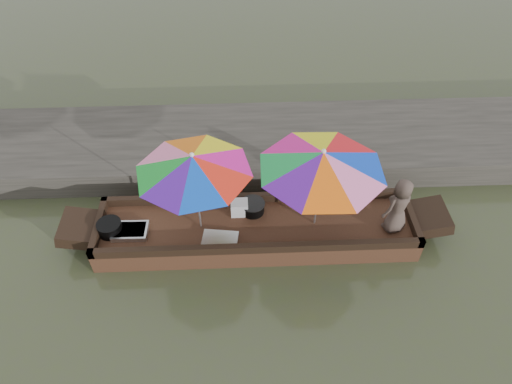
{
  "coord_description": "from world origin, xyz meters",
  "views": [
    {
      "loc": [
        -0.21,
        -4.91,
        5.98
      ],
      "look_at": [
        0.0,
        0.1,
        1.0
      ],
      "focal_mm": 32.0,
      "sensor_mm": 36.0,
      "label": 1
    }
  ],
  "objects_px": {
    "umbrella_stern": "(319,189)",
    "charcoal_grill": "(253,207)",
    "tray_scallop": "(220,241)",
    "cooking_pot": "(110,228)",
    "umbrella_bow": "(197,193)",
    "tray_crayfish": "(130,231)",
    "supply_bag": "(239,208)",
    "vendor": "(399,206)",
    "boat_hull": "(256,231)"
  },
  "relations": [
    {
      "from": "umbrella_stern",
      "to": "charcoal_grill",
      "type": "bearing_deg",
      "value": 163.36
    },
    {
      "from": "tray_scallop",
      "to": "charcoal_grill",
      "type": "xyz_separation_m",
      "value": [
        0.54,
        0.64,
        0.06
      ]
    },
    {
      "from": "cooking_pot",
      "to": "umbrella_bow",
      "type": "height_order",
      "value": "umbrella_bow"
    },
    {
      "from": "tray_crayfish",
      "to": "supply_bag",
      "type": "xyz_separation_m",
      "value": [
        1.76,
        0.36,
        0.09
      ]
    },
    {
      "from": "cooking_pot",
      "to": "charcoal_grill",
      "type": "distance_m",
      "value": 2.33
    },
    {
      "from": "umbrella_bow",
      "to": "umbrella_stern",
      "type": "bearing_deg",
      "value": 0.0
    },
    {
      "from": "vendor",
      "to": "tray_crayfish",
      "type": "bearing_deg",
      "value": -28.83
    },
    {
      "from": "cooking_pot",
      "to": "vendor",
      "type": "bearing_deg",
      "value": -1.26
    },
    {
      "from": "supply_bag",
      "to": "umbrella_bow",
      "type": "xyz_separation_m",
      "value": [
        -0.63,
        -0.27,
        0.65
      ]
    },
    {
      "from": "boat_hull",
      "to": "tray_scallop",
      "type": "height_order",
      "value": "tray_scallop"
    },
    {
      "from": "charcoal_grill",
      "to": "umbrella_stern",
      "type": "relative_size",
      "value": 0.2
    },
    {
      "from": "cooking_pot",
      "to": "charcoal_grill",
      "type": "xyz_separation_m",
      "value": [
        2.3,
        0.36,
        -0.01
      ]
    },
    {
      "from": "boat_hull",
      "to": "vendor",
      "type": "bearing_deg",
      "value": -4.16
    },
    {
      "from": "tray_crayfish",
      "to": "umbrella_bow",
      "type": "xyz_separation_m",
      "value": [
        1.12,
        0.1,
        0.73
      ]
    },
    {
      "from": "vendor",
      "to": "boat_hull",
      "type": "bearing_deg",
      "value": -32.1
    },
    {
      "from": "boat_hull",
      "to": "umbrella_stern",
      "type": "distance_m",
      "value": 1.35
    },
    {
      "from": "charcoal_grill",
      "to": "tray_crayfish",
      "type": "bearing_deg",
      "value": -168.76
    },
    {
      "from": "boat_hull",
      "to": "tray_scallop",
      "type": "xyz_separation_m",
      "value": [
        -0.59,
        -0.34,
        0.21
      ]
    },
    {
      "from": "vendor",
      "to": "umbrella_stern",
      "type": "xyz_separation_m",
      "value": [
        -1.25,
        0.16,
        0.26
      ]
    },
    {
      "from": "tray_scallop",
      "to": "umbrella_bow",
      "type": "height_order",
      "value": "umbrella_bow"
    },
    {
      "from": "boat_hull",
      "to": "vendor",
      "type": "height_order",
      "value": "vendor"
    },
    {
      "from": "charcoal_grill",
      "to": "umbrella_stern",
      "type": "distance_m",
      "value": 1.25
    },
    {
      "from": "umbrella_stern",
      "to": "tray_scallop",
      "type": "bearing_deg",
      "value": -167.62
    },
    {
      "from": "cooking_pot",
      "to": "umbrella_bow",
      "type": "bearing_deg",
      "value": 2.39
    },
    {
      "from": "boat_hull",
      "to": "tray_scallop",
      "type": "bearing_deg",
      "value": -150.11
    },
    {
      "from": "tray_crayfish",
      "to": "vendor",
      "type": "relative_size",
      "value": 0.54
    },
    {
      "from": "charcoal_grill",
      "to": "vendor",
      "type": "distance_m",
      "value": 2.34
    },
    {
      "from": "vendor",
      "to": "umbrella_bow",
      "type": "bearing_deg",
      "value": -30.9
    },
    {
      "from": "vendor",
      "to": "umbrella_bow",
      "type": "height_order",
      "value": "umbrella_bow"
    },
    {
      "from": "umbrella_bow",
      "to": "umbrella_stern",
      "type": "distance_m",
      "value": 1.86
    },
    {
      "from": "tray_scallop",
      "to": "umbrella_stern",
      "type": "xyz_separation_m",
      "value": [
        1.54,
        0.34,
        0.74
      ]
    },
    {
      "from": "boat_hull",
      "to": "umbrella_bow",
      "type": "bearing_deg",
      "value": 180.0
    },
    {
      "from": "supply_bag",
      "to": "tray_scallop",
      "type": "bearing_deg",
      "value": -117.96
    },
    {
      "from": "tray_scallop",
      "to": "vendor",
      "type": "height_order",
      "value": "vendor"
    },
    {
      "from": "tray_crayfish",
      "to": "tray_scallop",
      "type": "relative_size",
      "value": 1.0
    },
    {
      "from": "tray_crayfish",
      "to": "umbrella_stern",
      "type": "bearing_deg",
      "value": 1.83
    },
    {
      "from": "tray_scallop",
      "to": "cooking_pot",
      "type": "bearing_deg",
      "value": 170.99
    },
    {
      "from": "boat_hull",
      "to": "tray_crayfish",
      "type": "distance_m",
      "value": 2.04
    },
    {
      "from": "umbrella_stern",
      "to": "vendor",
      "type": "bearing_deg",
      "value": -7.3
    },
    {
      "from": "tray_crayfish",
      "to": "umbrella_bow",
      "type": "bearing_deg",
      "value": 4.83
    },
    {
      "from": "tray_scallop",
      "to": "vendor",
      "type": "xyz_separation_m",
      "value": [
        2.79,
        0.18,
        0.48
      ]
    },
    {
      "from": "tray_scallop",
      "to": "umbrella_stern",
      "type": "height_order",
      "value": "umbrella_stern"
    },
    {
      "from": "supply_bag",
      "to": "cooking_pot",
      "type": "bearing_deg",
      "value": -171.08
    },
    {
      "from": "charcoal_grill",
      "to": "umbrella_bow",
      "type": "bearing_deg",
      "value": -160.78
    },
    {
      "from": "boat_hull",
      "to": "umbrella_stern",
      "type": "xyz_separation_m",
      "value": [
        0.95,
        0.0,
        0.95
      ]
    },
    {
      "from": "cooking_pot",
      "to": "umbrella_bow",
      "type": "xyz_separation_m",
      "value": [
        1.44,
        0.06,
        0.67
      ]
    },
    {
      "from": "tray_crayfish",
      "to": "umbrella_stern",
      "type": "relative_size",
      "value": 0.29
    },
    {
      "from": "vendor",
      "to": "umbrella_stern",
      "type": "relative_size",
      "value": 0.53
    },
    {
      "from": "umbrella_bow",
      "to": "tray_scallop",
      "type": "bearing_deg",
      "value": -47.22
    },
    {
      "from": "tray_scallop",
      "to": "charcoal_grill",
      "type": "bearing_deg",
      "value": 49.54
    }
  ]
}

